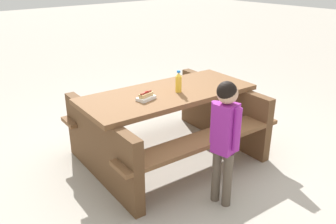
% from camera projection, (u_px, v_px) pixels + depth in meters
% --- Properties ---
extents(ground_plane, '(30.00, 30.00, 0.00)m').
position_uv_depth(ground_plane, '(168.00, 156.00, 3.90)').
color(ground_plane, '#ADA599').
rests_on(ground_plane, ground).
extents(picnic_table, '(1.90, 1.54, 0.75)m').
position_uv_depth(picnic_table, '(168.00, 119.00, 3.73)').
color(picnic_table, brown).
rests_on(picnic_table, ground).
extents(soda_bottle, '(0.06, 0.06, 0.22)m').
position_uv_depth(soda_bottle, '(179.00, 82.00, 3.56)').
color(soda_bottle, yellow).
rests_on(soda_bottle, picnic_table).
extents(hotdog_tray, '(0.20, 0.15, 0.08)m').
position_uv_depth(hotdog_tray, '(146.00, 97.00, 3.38)').
color(hotdog_tray, white).
rests_on(hotdog_tray, picnic_table).
extents(child_in_coat, '(0.18, 0.27, 1.12)m').
position_uv_depth(child_in_coat, '(225.00, 129.00, 2.87)').
color(child_in_coat, brown).
rests_on(child_in_coat, ground).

